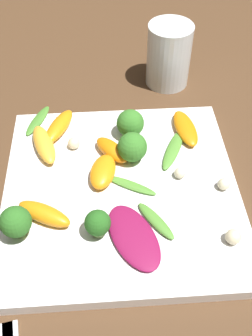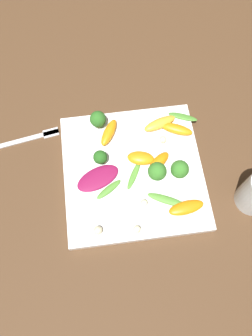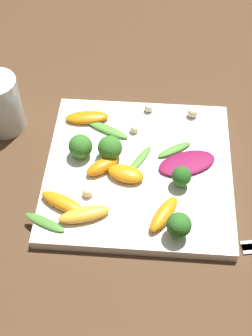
{
  "view_description": "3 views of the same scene",
  "coord_description": "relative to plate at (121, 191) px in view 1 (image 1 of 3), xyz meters",
  "views": [
    {
      "loc": [
        -0.32,
        0.02,
        0.41
      ],
      "look_at": [
        0.01,
        -0.01,
        0.04
      ],
      "focal_mm": 42.0,
      "sensor_mm": 36.0,
      "label": 1
    },
    {
      "loc": [
        -0.05,
        -0.26,
        0.68
      ],
      "look_at": [
        -0.02,
        -0.0,
        0.04
      ],
      "focal_mm": 35.0,
      "sensor_mm": 36.0,
      "label": 2
    },
    {
      "loc": [
        -0.01,
        0.47,
        0.61
      ],
      "look_at": [
        0.02,
        0.02,
        0.03
      ],
      "focal_mm": 50.0,
      "sensor_mm": 36.0,
      "label": 3
    }
  ],
  "objects": [
    {
      "name": "orange_segment_5",
      "position": [
        0.02,
        0.02,
        0.02
      ],
      "size": [
        0.06,
        0.05,
        0.02
      ],
      "color": "orange",
      "rests_on": "plate"
    },
    {
      "name": "arugula_sprig_0",
      "position": [
        0.0,
        -0.01,
        0.01
      ],
      "size": [
        0.05,
        0.07,
        0.01
      ],
      "color": "#518E33",
      "rests_on": "plate"
    },
    {
      "name": "macadamia_nut_2",
      "position": [
        0.08,
        0.06,
        0.02
      ],
      "size": [
        0.02,
        0.02,
        0.02
      ],
      "color": "beige",
      "rests_on": "plate"
    },
    {
      "name": "broccoli_floret_3",
      "position": [
        0.05,
        -0.02,
        0.03
      ],
      "size": [
        0.04,
        0.04,
        0.04
      ],
      "color": "#7A9E51",
      "rests_on": "plate"
    },
    {
      "name": "orange_segment_0",
      "position": [
        0.06,
        0.01,
        0.02
      ],
      "size": [
        0.06,
        0.05,
        0.02
      ],
      "color": "orange",
      "rests_on": "plate"
    },
    {
      "name": "macadamia_nut_0",
      "position": [
        -0.01,
        -0.13,
        0.02
      ],
      "size": [
        0.02,
        0.02,
        0.02
      ],
      "color": "beige",
      "rests_on": "plate"
    },
    {
      "name": "broccoli_floret_0",
      "position": [
        0.1,
        -0.02,
        0.03
      ],
      "size": [
        0.04,
        0.04,
        0.04
      ],
      "color": "#7A9E51",
      "rests_on": "plate"
    },
    {
      "name": "arugula_sprig_3",
      "position": [
        0.06,
        -0.08,
        0.01
      ],
      "size": [
        0.08,
        0.05,
        0.01
      ],
      "color": "#518E33",
      "rests_on": "plate"
    },
    {
      "name": "macadamia_nut_3",
      "position": [
        0.01,
        -0.08,
        0.02
      ],
      "size": [
        0.02,
        0.02,
        0.02
      ],
      "color": "beige",
      "rests_on": "plate"
    },
    {
      "name": "arugula_sprig_2",
      "position": [
        0.13,
        0.12,
        0.01
      ],
      "size": [
        0.07,
        0.04,
        0.01
      ],
      "color": "#47842D",
      "rests_on": "plate"
    },
    {
      "name": "ground_plane",
      "position": [
        0.0,
        0.0,
        -0.01
      ],
      "size": [
        2.4,
        2.4,
        0.0
      ],
      "primitive_type": "plane",
      "color": "#4C331E"
    },
    {
      "name": "macadamia_nut_1",
      "position": [
        -0.09,
        -0.12,
        0.02
      ],
      "size": [
        0.02,
        0.02,
        0.02
      ],
      "color": "beige",
      "rests_on": "plate"
    },
    {
      "name": "orange_segment_4",
      "position": [
        0.1,
        -0.1,
        0.02
      ],
      "size": [
        0.08,
        0.04,
        0.01
      ],
      "color": "orange",
      "rests_on": "plate"
    },
    {
      "name": "orange_segment_3",
      "position": [
        0.11,
        0.08,
        0.02
      ],
      "size": [
        0.08,
        0.05,
        0.02
      ],
      "color": "orange",
      "rests_on": "plate"
    },
    {
      "name": "radicchio_leaf_0",
      "position": [
        -0.08,
        -0.01,
        0.01
      ],
      "size": [
        0.11,
        0.08,
        0.01
      ],
      "color": "maroon",
      "rests_on": "plate"
    },
    {
      "name": "orange_segment_1",
      "position": [
        -0.04,
        0.09,
        0.02
      ],
      "size": [
        0.05,
        0.07,
        0.02
      ],
      "color": "orange",
      "rests_on": "plate"
    },
    {
      "name": "orange_segment_2",
      "position": [
        0.08,
        0.1,
        0.02
      ],
      "size": [
        0.08,
        0.05,
        0.02
      ],
      "color": "#FCAD33",
      "rests_on": "plate"
    },
    {
      "name": "plate",
      "position": [
        0.0,
        0.0,
        0.0
      ],
      "size": [
        0.3,
        0.3,
        0.02
      ],
      "color": "white",
      "rests_on": "ground_plane"
    },
    {
      "name": "broccoli_floret_2",
      "position": [
        -0.07,
        0.03,
        0.03
      ],
      "size": [
        0.03,
        0.03,
        0.04
      ],
      "color": "#7A9E51",
      "rests_on": "plate"
    },
    {
      "name": "drinking_glass",
      "position": [
        0.24,
        -0.09,
        0.04
      ],
      "size": [
        0.07,
        0.07,
        0.1
      ],
      "color": "white",
      "rests_on": "ground_plane"
    },
    {
      "name": "arugula_sprig_1",
      "position": [
        -0.06,
        -0.04,
        0.01
      ],
      "size": [
        0.06,
        0.05,
        0.01
      ],
      "color": "#518E33",
      "rests_on": "plate"
    },
    {
      "name": "broccoli_floret_1",
      "position": [
        -0.06,
        0.12,
        0.04
      ],
      "size": [
        0.04,
        0.04,
        0.05
      ],
      "color": "#84AD5B",
      "rests_on": "plate"
    }
  ]
}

